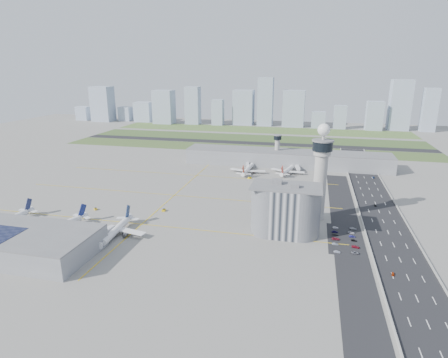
% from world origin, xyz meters
% --- Properties ---
extents(ground, '(1000.00, 1000.00, 0.00)m').
position_xyz_m(ground, '(0.00, 0.00, 0.00)').
color(ground, gray).
extents(grass_strip_0, '(480.00, 50.00, 0.08)m').
position_xyz_m(grass_strip_0, '(-20.00, 225.00, 0.04)').
color(grass_strip_0, '#3D5327').
rests_on(grass_strip_0, ground).
extents(grass_strip_1, '(480.00, 60.00, 0.08)m').
position_xyz_m(grass_strip_1, '(-20.00, 300.00, 0.04)').
color(grass_strip_1, '#3A5628').
rests_on(grass_strip_1, ground).
extents(grass_strip_2, '(480.00, 70.00, 0.08)m').
position_xyz_m(grass_strip_2, '(-20.00, 380.00, 0.04)').
color(grass_strip_2, '#556F35').
rests_on(grass_strip_2, ground).
extents(runway, '(480.00, 22.00, 0.10)m').
position_xyz_m(runway, '(-20.00, 262.00, 0.06)').
color(runway, black).
rests_on(runway, ground).
extents(highway, '(28.00, 500.00, 0.10)m').
position_xyz_m(highway, '(115.00, 0.00, 0.05)').
color(highway, black).
rests_on(highway, ground).
extents(barrier_left, '(0.60, 500.00, 1.20)m').
position_xyz_m(barrier_left, '(101.00, 0.00, 0.60)').
color(barrier_left, '#9E9E99').
rests_on(barrier_left, ground).
extents(barrier_right, '(0.60, 500.00, 1.20)m').
position_xyz_m(barrier_right, '(129.00, 0.00, 0.60)').
color(barrier_right, '#9E9E99').
rests_on(barrier_right, ground).
extents(landside_road, '(18.00, 260.00, 0.08)m').
position_xyz_m(landside_road, '(90.00, -10.00, 0.04)').
color(landside_road, black).
rests_on(landside_road, ground).
extents(parking_lot, '(20.00, 44.00, 0.10)m').
position_xyz_m(parking_lot, '(88.00, -22.00, 0.05)').
color(parking_lot, black).
rests_on(parking_lot, ground).
extents(taxiway_line_h_0, '(260.00, 0.60, 0.01)m').
position_xyz_m(taxiway_line_h_0, '(-40.00, -30.00, 0.01)').
color(taxiway_line_h_0, yellow).
rests_on(taxiway_line_h_0, ground).
extents(taxiway_line_h_1, '(260.00, 0.60, 0.01)m').
position_xyz_m(taxiway_line_h_1, '(-40.00, 30.00, 0.01)').
color(taxiway_line_h_1, yellow).
rests_on(taxiway_line_h_1, ground).
extents(taxiway_line_h_2, '(260.00, 0.60, 0.01)m').
position_xyz_m(taxiway_line_h_2, '(-40.00, 90.00, 0.01)').
color(taxiway_line_h_2, yellow).
rests_on(taxiway_line_h_2, ground).
extents(taxiway_line_v, '(0.60, 260.00, 0.01)m').
position_xyz_m(taxiway_line_v, '(-40.00, 30.00, 0.01)').
color(taxiway_line_v, yellow).
rests_on(taxiway_line_v, ground).
extents(control_tower, '(14.00, 14.00, 64.50)m').
position_xyz_m(control_tower, '(72.00, 8.00, 35.04)').
color(control_tower, '#ADAAA5').
rests_on(control_tower, ground).
extents(secondary_tower, '(8.60, 8.60, 31.90)m').
position_xyz_m(secondary_tower, '(30.00, 150.00, 18.80)').
color(secondary_tower, '#ADAAA5').
rests_on(secondary_tower, ground).
extents(admin_building, '(42.00, 24.00, 33.50)m').
position_xyz_m(admin_building, '(51.99, -22.00, 15.30)').
color(admin_building, '#B2B2B7').
rests_on(admin_building, ground).
extents(terminal_pier, '(210.00, 32.00, 15.80)m').
position_xyz_m(terminal_pier, '(40.00, 148.00, 7.90)').
color(terminal_pier, gray).
rests_on(terminal_pier, ground).
extents(near_terminal, '(84.00, 42.00, 13.00)m').
position_xyz_m(near_terminal, '(-88.07, -82.02, 6.43)').
color(near_terminal, gray).
rests_on(near_terminal, ground).
extents(airplane_near_a, '(39.08, 45.19, 12.10)m').
position_xyz_m(airplane_near_a, '(-123.54, -52.50, 6.05)').
color(airplane_near_a, white).
rests_on(airplane_near_a, ground).
extents(airplane_near_b, '(47.32, 51.59, 11.99)m').
position_xyz_m(airplane_near_b, '(-85.42, -52.43, 6.00)').
color(airplane_near_b, white).
rests_on(airplane_near_b, ground).
extents(airplane_near_c, '(41.06, 47.22, 12.46)m').
position_xyz_m(airplane_near_c, '(-47.43, -50.25, 6.23)').
color(airplane_near_c, white).
rests_on(airplane_near_c, ground).
extents(airplane_far_a, '(37.77, 43.69, 11.71)m').
position_xyz_m(airplane_far_a, '(5.73, 111.26, 5.85)').
color(airplane_far_a, white).
rests_on(airplane_far_a, ground).
extents(airplane_far_b, '(42.14, 46.60, 11.17)m').
position_xyz_m(airplane_far_b, '(44.02, 118.50, 5.59)').
color(airplane_far_b, white).
rests_on(airplane_far_b, ground).
extents(jet_bridge_near_0, '(5.39, 14.31, 5.70)m').
position_xyz_m(jet_bridge_near_0, '(-113.00, -61.00, 2.85)').
color(jet_bridge_near_0, silver).
rests_on(jet_bridge_near_0, ground).
extents(jet_bridge_near_1, '(5.39, 14.31, 5.70)m').
position_xyz_m(jet_bridge_near_1, '(-83.00, -61.00, 2.85)').
color(jet_bridge_near_1, silver).
rests_on(jet_bridge_near_1, ground).
extents(jet_bridge_near_2, '(5.39, 14.31, 5.70)m').
position_xyz_m(jet_bridge_near_2, '(-53.00, -61.00, 2.85)').
color(jet_bridge_near_2, silver).
rests_on(jet_bridge_near_2, ground).
extents(jet_bridge_far_0, '(5.39, 14.31, 5.70)m').
position_xyz_m(jet_bridge_far_0, '(2.00, 132.00, 2.85)').
color(jet_bridge_far_0, silver).
rests_on(jet_bridge_far_0, ground).
extents(jet_bridge_far_1, '(5.39, 14.31, 5.70)m').
position_xyz_m(jet_bridge_far_1, '(52.00, 132.00, 2.85)').
color(jet_bridge_far_1, silver).
rests_on(jet_bridge_far_1, ground).
extents(tug_0, '(2.66, 3.32, 1.70)m').
position_xyz_m(tug_0, '(-75.83, -48.74, 0.85)').
color(tug_0, gold).
rests_on(tug_0, ground).
extents(tug_1, '(3.39, 3.24, 1.63)m').
position_xyz_m(tug_1, '(-83.83, -13.66, 0.81)').
color(tug_1, gold).
rests_on(tug_1, ground).
extents(tug_2, '(4.01, 4.19, 2.01)m').
position_xyz_m(tug_2, '(-68.69, -39.32, 1.00)').
color(tug_2, gold).
rests_on(tug_2, ground).
extents(tug_3, '(2.36, 3.22, 1.77)m').
position_xyz_m(tug_3, '(-34.93, -4.48, 0.88)').
color(tug_3, '#D7AC09').
rests_on(tug_3, ground).
extents(tug_4, '(3.39, 3.49, 1.68)m').
position_xyz_m(tug_4, '(10.99, 91.74, 0.84)').
color(tug_4, yellow).
rests_on(tug_4, ground).
extents(tug_5, '(2.33, 3.10, 1.67)m').
position_xyz_m(tug_5, '(38.06, 79.34, 0.83)').
color(tug_5, gold).
rests_on(tug_5, ground).
extents(car_lot_0, '(3.69, 1.68, 1.23)m').
position_xyz_m(car_lot_0, '(82.64, -41.24, 0.61)').
color(car_lot_0, silver).
rests_on(car_lot_0, ground).
extents(car_lot_1, '(3.68, 1.51, 1.19)m').
position_xyz_m(car_lot_1, '(82.07, -31.65, 0.59)').
color(car_lot_1, gray).
rests_on(car_lot_1, ground).
extents(car_lot_2, '(4.92, 2.60, 1.32)m').
position_xyz_m(car_lot_2, '(82.73, -24.54, 0.66)').
color(car_lot_2, maroon).
rests_on(car_lot_2, ground).
extents(car_lot_3, '(3.86, 1.61, 1.11)m').
position_xyz_m(car_lot_3, '(82.69, -18.35, 0.56)').
color(car_lot_3, '#272729').
rests_on(car_lot_3, ground).
extents(car_lot_4, '(4.03, 2.16, 1.30)m').
position_xyz_m(car_lot_4, '(82.66, -14.05, 0.65)').
color(car_lot_4, '#171051').
rests_on(car_lot_4, ground).
extents(car_lot_5, '(3.42, 1.50, 1.09)m').
position_xyz_m(car_lot_5, '(83.34, -7.42, 0.55)').
color(car_lot_5, silver).
rests_on(car_lot_5, ground).
extents(car_lot_6, '(4.72, 2.44, 1.27)m').
position_xyz_m(car_lot_6, '(92.39, -40.34, 0.64)').
color(car_lot_6, slate).
rests_on(car_lot_6, ground).
extents(car_lot_7, '(4.70, 2.47, 1.30)m').
position_xyz_m(car_lot_7, '(93.27, -32.83, 0.65)').
color(car_lot_7, maroon).
rests_on(car_lot_7, ground).
extents(car_lot_8, '(3.50, 1.77, 1.14)m').
position_xyz_m(car_lot_8, '(93.01, -24.18, 0.57)').
color(car_lot_8, black).
rests_on(car_lot_8, ground).
extents(car_lot_9, '(3.84, 1.81, 1.22)m').
position_xyz_m(car_lot_9, '(92.55, -18.67, 0.61)').
color(car_lot_9, navy).
rests_on(car_lot_9, ground).
extents(car_lot_10, '(4.30, 2.35, 1.14)m').
position_xyz_m(car_lot_10, '(92.46, -13.40, 0.57)').
color(car_lot_10, silver).
rests_on(car_lot_10, ground).
extents(car_lot_11, '(4.41, 1.89, 1.27)m').
position_xyz_m(car_lot_11, '(94.17, -6.49, 0.63)').
color(car_lot_11, '#9598A2').
rests_on(car_lot_11, ground).
extents(car_hw_0, '(1.76, 3.39, 1.10)m').
position_xyz_m(car_hw_0, '(108.32, -59.28, 0.55)').
color(car_hw_0, '#912C0A').
rests_on(car_hw_0, ground).
extents(car_hw_1, '(1.33, 3.65, 1.20)m').
position_xyz_m(car_hw_1, '(113.90, 41.32, 0.60)').
color(car_hw_1, black).
rests_on(car_hw_1, ground).
extents(car_hw_2, '(2.10, 4.22, 1.15)m').
position_xyz_m(car_hw_2, '(123.06, 119.79, 0.57)').
color(car_hw_2, navy).
rests_on(car_hw_2, ground).
extents(car_hw_4, '(1.46, 3.44, 1.16)m').
position_xyz_m(car_hw_4, '(108.98, 178.21, 0.58)').
color(car_hw_4, gray).
rests_on(car_hw_4, ground).
extents(skyline_bldg_0, '(24.05, 19.24, 26.50)m').
position_xyz_m(skyline_bldg_0, '(-377.77, 421.70, 13.25)').
color(skyline_bldg_0, '#9EADC1').
rests_on(skyline_bldg_0, ground).
extents(skyline_bldg_1, '(37.63, 30.10, 65.60)m').
position_xyz_m(skyline_bldg_1, '(-331.22, 417.61, 32.80)').
color(skyline_bldg_1, '#9EADC1').
rests_on(skyline_bldg_1, ground).
extents(skyline_bldg_2, '(22.81, 18.25, 26.79)m').
position_xyz_m(skyline_bldg_2, '(-291.25, 430.16, 13.39)').
color(skyline_bldg_2, '#9EADC1').
rests_on(skyline_bldg_2, ground).
extents(skyline_bldg_3, '(32.30, 25.84, 36.93)m').
position_xyz_m(skyline_bldg_3, '(-252.58, 431.35, 18.47)').
color(skyline_bldg_3, '#9EADC1').
rests_on(skyline_bldg_3, ground).
extents(skyline_bldg_4, '(35.81, 28.65, 60.36)m').
position_xyz_m(skyline_bldg_4, '(-204.47, 415.19, 30.18)').
color(skyline_bldg_4, '#9EADC1').
rests_on(skyline_bldg_4, ground).
extents(skyline_bldg_5, '(25.49, 20.39, 66.89)m').
position_xyz_m(skyline_bldg_5, '(-150.11, 419.66, 33.44)').
color(skyline_bldg_5, '#9EADC1').
rests_on(skyline_bldg_5, ground).
extents(skyline_bldg_6, '(20.04, 16.03, 45.20)m').
position_xyz_m(skyline_bldg_6, '(-102.68, 417.90, 22.60)').
color(skyline_bldg_6, '#9EADC1').
rests_on(skyline_bldg_6, ground).
extents(skyline_bldg_7, '(35.76, 28.61, 61.22)m').
position_xyz_m(skyline_bldg_7, '(-59.44, 436.89, 30.61)').
color(skyline_bldg_7, '#9EADC1').
rests_on(skyline_bldg_7, ground).
extents(skyline_bldg_8, '(26.33, 21.06, 83.39)m').
position_xyz_m(skyline_bldg_8, '(-19.42, 431.56, 41.69)').
color(skyline_bldg_8, '#9EADC1').
rests_on(skyline_bldg_8, ground).
extents(skyline_bldg_9, '(36.96, 29.57, 62.11)m').
position_xyz_m(skyline_bldg_9, '(30.27, 432.32, 31.06)').
color(skyline_bldg_9, '#9EADC1').
rests_on(skyline_bldg_9, ground).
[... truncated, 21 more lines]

